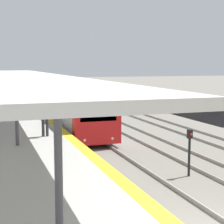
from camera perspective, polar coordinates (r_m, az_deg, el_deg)
The scene contains 4 objects.
platform_canopy at distance 16.75m, azimuth -14.35°, elevation 5.06°, with size 4.00×24.42×3.09m.
person_on_platform at distance 18.69m, azimuth -10.17°, elevation -0.71°, with size 0.40×0.40×1.66m.
train_near at distance 41.02m, azimuth -11.00°, elevation 3.21°, with size 2.56×43.98×3.01m.
signal_post_near at distance 15.36m, azimuth 11.72°, elevation -5.32°, with size 0.20×0.21×1.91m.
Camera 1 is at (-5.58, -7.95, 4.49)m, focal length 60.00 mm.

